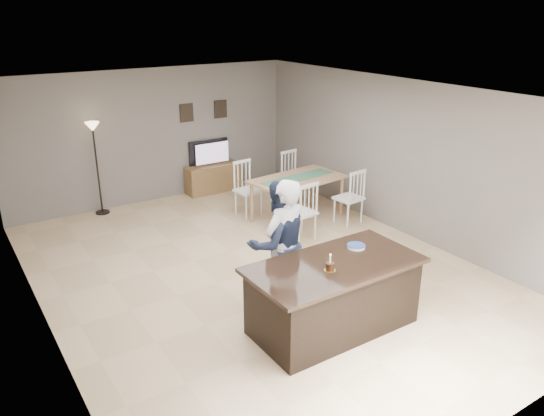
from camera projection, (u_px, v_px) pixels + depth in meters
floor at (257, 272)px, 8.13m from camera, size 8.00×8.00×0.00m
room_shell at (256, 166)px, 7.54m from camera, size 8.00×8.00×8.00m
kitchen_island at (333, 295)px, 6.56m from camera, size 2.15×1.10×0.90m
tv_console at (213, 178)px, 11.59m from camera, size 1.20×0.40×0.60m
television at (211, 153)px, 11.44m from camera, size 0.91×0.12×0.53m
tv_screen_glow at (212, 153)px, 11.38m from camera, size 0.78×0.00×0.78m
picture_frames at (204, 111)px, 11.21m from camera, size 1.10×0.02×0.38m
doorway at (94, 337)px, 4.35m from camera, size 0.00×2.10×2.65m
woman at (284, 246)px, 6.85m from camera, size 0.73×0.55×1.81m
man at (278, 244)px, 6.96m from camera, size 0.93×0.77×1.76m
birthday_cake at (330, 266)px, 6.21m from camera, size 0.14×0.14×0.21m
plate_stack at (356, 246)px, 6.81m from camera, size 0.24×0.24×0.04m
dining_table at (298, 185)px, 9.95m from camera, size 1.83×2.10×1.06m
floor_lamp at (94, 144)px, 9.96m from camera, size 0.27×0.27×1.81m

